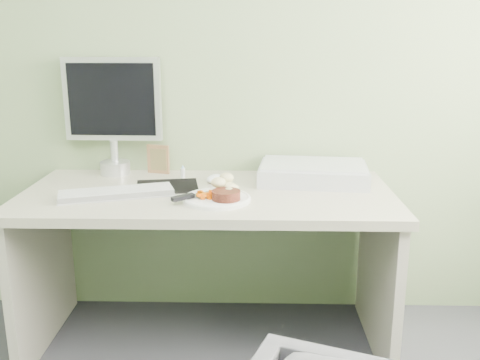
{
  "coord_description": "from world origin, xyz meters",
  "views": [
    {
      "loc": [
        0.2,
        -0.59,
        1.37
      ],
      "look_at": [
        0.14,
        1.5,
        0.81
      ],
      "focal_mm": 40.0,
      "sensor_mm": 36.0,
      "label": 1
    }
  ],
  "objects_px": {
    "monitor": "(113,109)",
    "plate": "(217,199)",
    "scanner": "(313,174)",
    "desk": "(208,231)"
  },
  "relations": [
    {
      "from": "monitor",
      "to": "plate",
      "type": "bearing_deg",
      "value": -39.52
    },
    {
      "from": "plate",
      "to": "monitor",
      "type": "xyz_separation_m",
      "value": [
        -0.52,
        0.45,
        0.31
      ]
    },
    {
      "from": "scanner",
      "to": "desk",
      "type": "bearing_deg",
      "value": -153.94
    },
    {
      "from": "desk",
      "to": "plate",
      "type": "xyz_separation_m",
      "value": [
        0.05,
        -0.14,
        0.19
      ]
    },
    {
      "from": "plate",
      "to": "scanner",
      "type": "height_order",
      "value": "scanner"
    },
    {
      "from": "desk",
      "to": "plate",
      "type": "distance_m",
      "value": 0.24
    },
    {
      "from": "plate",
      "to": "scanner",
      "type": "relative_size",
      "value": 0.57
    },
    {
      "from": "desk",
      "to": "scanner",
      "type": "bearing_deg",
      "value": 20.02
    },
    {
      "from": "scanner",
      "to": "monitor",
      "type": "distance_m",
      "value": 1.0
    },
    {
      "from": "plate",
      "to": "scanner",
      "type": "xyz_separation_m",
      "value": [
        0.42,
        0.31,
        0.03
      ]
    }
  ]
}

